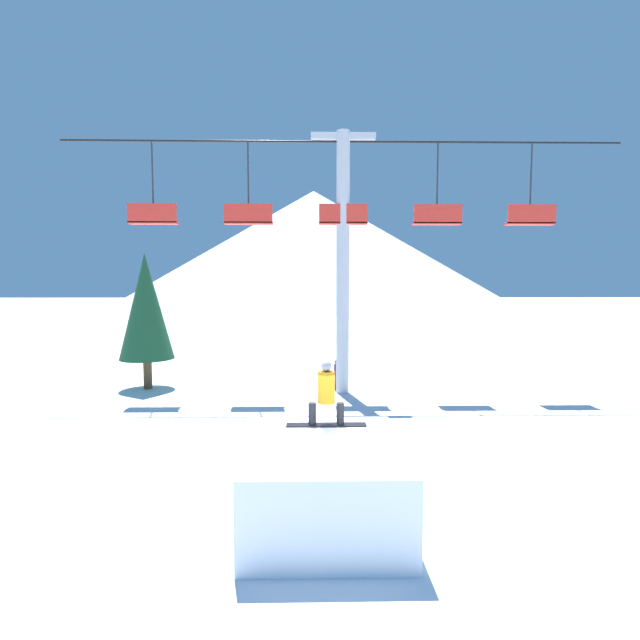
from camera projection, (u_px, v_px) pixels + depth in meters
name	position (u px, v px, depth m)	size (l,w,h in m)	color
ground_plane	(344.00, 510.00, 9.43)	(220.00, 220.00, 0.00)	white
mountain_ridge	(314.00, 248.00, 90.02)	(69.13, 69.13, 20.12)	silver
snow_ramp	(325.00, 483.00, 8.86)	(2.74, 3.33, 1.47)	white
snowboarder	(326.00, 394.00, 9.79)	(1.58, 0.34, 1.29)	black
chairlift	(343.00, 243.00, 18.72)	(20.76, 0.49, 9.84)	#B2B2B7
pine_tree_near	(146.00, 307.00, 19.64)	(2.12, 2.12, 5.39)	#4C3823
distant_skier	(337.00, 374.00, 19.50)	(0.24, 0.24, 1.23)	black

